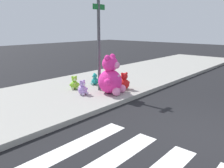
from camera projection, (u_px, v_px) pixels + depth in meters
The scene contains 9 objects.
ground_plane at pixel (211, 141), 5.07m from camera, with size 60.00×60.00×0.00m, color black.
sidewalk at pixel (65, 94), 8.38m from camera, with size 28.00×4.40×0.15m, color #9E9B93.
sign_pole at pixel (99, 44), 8.17m from camera, with size 0.56×0.11×3.20m.
plush_pink_large at pixel (111, 78), 8.06m from camera, with size 1.03×0.97×1.37m.
plush_teal at pixel (95, 80), 9.35m from camera, with size 0.34×0.33×0.47m.
plush_lavender at pixel (83, 89), 7.96m from camera, with size 0.40×0.35×0.52m.
plush_brown at pixel (107, 79), 9.13m from camera, with size 0.47×0.47×0.66m.
plush_lime at pixel (75, 84), 8.68m from camera, with size 0.35×0.37×0.51m.
plush_red at pixel (124, 82), 8.67m from camera, with size 0.46×0.46×0.65m.
Camera 1 is at (-4.92, -1.41, 2.43)m, focal length 36.99 mm.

